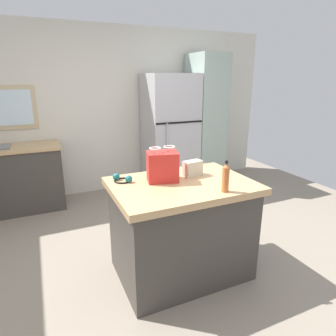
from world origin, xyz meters
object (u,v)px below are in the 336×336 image
at_px(kitchen_island, 181,228).
at_px(refrigerator, 170,133).
at_px(tall_cabinet, 205,122).
at_px(shopping_bag, 162,166).
at_px(small_box, 193,168).
at_px(bottle, 226,178).
at_px(ear_defenders, 122,179).

bearing_deg(kitchen_island, refrigerator, 68.06).
relative_size(tall_cabinet, shopping_bag, 7.01).
height_order(refrigerator, small_box, refrigerator).
xyz_separation_m(small_box, bottle, (0.04, -0.47, 0.05)).
bearing_deg(shopping_bag, small_box, 2.23).
relative_size(kitchen_island, shopping_bag, 3.99).
distance_m(tall_cabinet, shopping_bag, 2.57).
bearing_deg(tall_cabinet, shopping_bag, -129.56).
xyz_separation_m(tall_cabinet, bottle, (-1.28, -2.44, -0.06)).
bearing_deg(kitchen_island, small_box, 37.11).
distance_m(tall_cabinet, bottle, 2.75).
height_order(small_box, ear_defenders, small_box).
bearing_deg(shopping_bag, kitchen_island, -41.62).
relative_size(shopping_bag, bottle, 1.18).
height_order(tall_cabinet, ear_defenders, tall_cabinet).
distance_m(kitchen_island, bottle, 0.69).
distance_m(kitchen_island, ear_defenders, 0.71).
xyz_separation_m(refrigerator, ear_defenders, (-1.31, -1.86, -0.00)).
distance_m(refrigerator, shopping_bag, 2.22).
distance_m(kitchen_island, shopping_bag, 0.61).
bearing_deg(bottle, refrigerator, 75.49).
relative_size(kitchen_island, small_box, 6.94).
distance_m(refrigerator, small_box, 2.08).
bearing_deg(ear_defenders, tall_cabinet, 43.33).
xyz_separation_m(kitchen_island, ear_defenders, (-0.47, 0.25, 0.47)).
xyz_separation_m(refrigerator, shopping_bag, (-0.98, -1.98, 0.11)).
distance_m(bottle, ear_defenders, 0.90).
height_order(bottle, ear_defenders, bottle).
relative_size(shopping_bag, ear_defenders, 1.46).
bearing_deg(kitchen_island, ear_defenders, 151.98).
relative_size(small_box, bottle, 0.68).
distance_m(refrigerator, bottle, 2.52).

